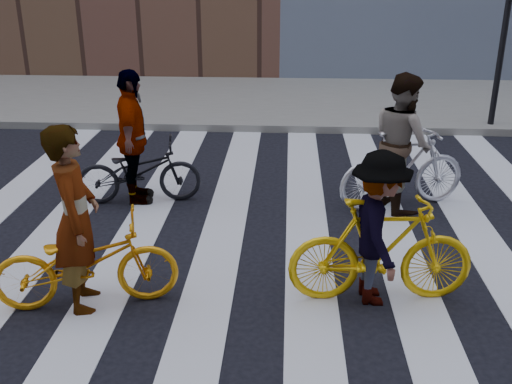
# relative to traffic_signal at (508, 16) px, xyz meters

# --- Properties ---
(ground) EXTENTS (100.00, 100.00, 0.00)m
(ground) POSITION_rel_traffic_signal_xyz_m (-4.40, -5.32, -2.28)
(ground) COLOR black
(ground) RESTS_ON ground
(sidewalk_far) EXTENTS (100.00, 5.00, 0.15)m
(sidewalk_far) POSITION_rel_traffic_signal_xyz_m (-4.40, 2.18, -2.20)
(sidewalk_far) COLOR gray
(sidewalk_far) RESTS_ON ground
(zebra_crosswalk) EXTENTS (8.25, 10.00, 0.01)m
(zebra_crosswalk) POSITION_rel_traffic_signal_xyz_m (-4.40, -5.32, -2.27)
(zebra_crosswalk) COLOR silver
(zebra_crosswalk) RESTS_ON ground
(traffic_signal) EXTENTS (0.22, 0.42, 3.33)m
(traffic_signal) POSITION_rel_traffic_signal_xyz_m (0.00, 0.00, 0.00)
(traffic_signal) COLOR black
(traffic_signal) RESTS_ON ground
(bike_yellow_left) EXTENTS (1.94, 1.04, 0.97)m
(bike_yellow_left) POSITION_rel_traffic_signal_xyz_m (-6.14, -6.78, -1.80)
(bike_yellow_left) COLOR orange
(bike_yellow_left) RESTS_ON ground
(bike_silver_mid) EXTENTS (1.97, 1.11, 1.14)m
(bike_silver_mid) POSITION_rel_traffic_signal_xyz_m (-2.50, -3.99, -1.71)
(bike_silver_mid) COLOR silver
(bike_silver_mid) RESTS_ON ground
(bike_yellow_right) EXTENTS (1.93, 0.68, 1.14)m
(bike_yellow_right) POSITION_rel_traffic_signal_xyz_m (-3.15, -6.51, -1.71)
(bike_yellow_right) COLOR yellow
(bike_yellow_right) RESTS_ON ground
(bike_dark_rear) EXTENTS (1.86, 0.92, 0.93)m
(bike_dark_rear) POSITION_rel_traffic_signal_xyz_m (-6.27, -4.02, -1.81)
(bike_dark_rear) COLOR black
(bike_dark_rear) RESTS_ON ground
(rider_left) EXTENTS (0.61, 0.79, 1.93)m
(rider_left) POSITION_rel_traffic_signal_xyz_m (-6.19, -6.78, -1.32)
(rider_left) COLOR slate
(rider_left) RESTS_ON ground
(rider_mid) EXTENTS (0.99, 1.12, 1.93)m
(rider_mid) POSITION_rel_traffic_signal_xyz_m (-2.55, -3.99, -1.32)
(rider_mid) COLOR slate
(rider_mid) RESTS_ON ground
(rider_right) EXTENTS (0.68, 1.09, 1.63)m
(rider_right) POSITION_rel_traffic_signal_xyz_m (-3.20, -6.51, -1.47)
(rider_right) COLOR slate
(rider_right) RESTS_ON ground
(rider_rear) EXTENTS (0.66, 1.20, 1.93)m
(rider_rear) POSITION_rel_traffic_signal_xyz_m (-6.32, -4.02, -1.31)
(rider_rear) COLOR slate
(rider_rear) RESTS_ON ground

